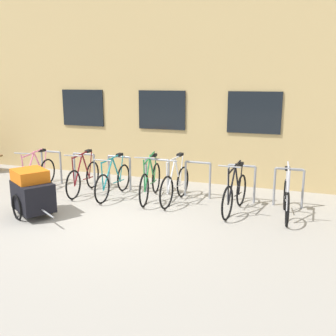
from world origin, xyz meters
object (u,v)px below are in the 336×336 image
(bicycle_teal, at_px, (113,181))
(bicycle_maroon, at_px, (83,177))
(bicycle_silver, at_px, (286,198))
(bike_trailer, at_px, (32,192))
(bicycle_pink, at_px, (36,174))
(bicycle_black, at_px, (235,194))
(bicycle_white, at_px, (175,185))
(bicycle_green, at_px, (150,182))

(bicycle_teal, bearing_deg, bicycle_maroon, 179.46)
(bicycle_teal, distance_m, bicycle_silver, 3.87)
(bicycle_teal, bearing_deg, bike_trailer, -116.45)
(bicycle_pink, bearing_deg, bicycle_black, -0.11)
(bike_trailer, bearing_deg, bicycle_silver, 19.41)
(bicycle_white, bearing_deg, bicycle_black, -8.63)
(bicycle_white, bearing_deg, bicycle_green, 176.92)
(bicycle_teal, relative_size, bicycle_black, 1.03)
(bicycle_black, relative_size, bike_trailer, 1.20)
(bicycle_pink, xyz_separation_m, bicycle_teal, (2.09, 0.11, -0.01))
(bicycle_black, xyz_separation_m, bicycle_green, (-1.97, 0.24, 0.02))
(bicycle_maroon, xyz_separation_m, bicycle_green, (1.69, 0.11, 0.02))
(bicycle_teal, height_order, bicycle_maroon, bicycle_maroon)
(bicycle_pink, height_order, bicycle_silver, bicycle_silver)
(bicycle_maroon, distance_m, bicycle_silver, 4.68)
(bicycle_silver, bearing_deg, bicycle_white, 176.04)
(bicycle_white, bearing_deg, bicycle_teal, -176.78)
(bicycle_white, xyz_separation_m, bicycle_silver, (2.38, -0.16, -0.02))
(bicycle_green, bearing_deg, bicycle_teal, -172.52)
(bicycle_teal, distance_m, bicycle_black, 2.86)
(bicycle_teal, xyz_separation_m, bicycle_green, (0.88, 0.12, 0.03))
(bicycle_pink, xyz_separation_m, bicycle_black, (4.94, -0.01, 0.01))
(bicycle_black, bearing_deg, bicycle_teal, 177.52)
(bicycle_maroon, bearing_deg, bicycle_teal, -0.54)
(bicycle_teal, bearing_deg, bicycle_silver, -1.20)
(bicycle_maroon, bearing_deg, bicycle_white, 1.90)
(bicycle_black, height_order, bike_trailer, bicycle_black)
(bicycle_white, bearing_deg, bike_trailer, -142.12)
(bicycle_green, bearing_deg, bicycle_white, -3.08)
(bicycle_white, bearing_deg, bicycle_maroon, -178.10)
(bicycle_teal, distance_m, bicycle_maroon, 0.81)
(bicycle_green, relative_size, bike_trailer, 1.29)
(bicycle_silver, distance_m, bike_trailer, 5.03)
(bicycle_pink, relative_size, bicycle_white, 1.01)
(bicycle_silver, bearing_deg, bicycle_pink, -179.68)
(bicycle_pink, distance_m, bicycle_green, 2.98)
(bicycle_pink, height_order, bicycle_white, bicycle_white)
(bicycle_pink, relative_size, bicycle_black, 1.01)
(bicycle_black, bearing_deg, bicycle_maroon, 177.94)
(bicycle_teal, xyz_separation_m, bicycle_black, (2.85, -0.12, 0.01))
(bike_trailer, bearing_deg, bicycle_teal, 63.55)
(bicycle_teal, bearing_deg, bicycle_pink, -176.86)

